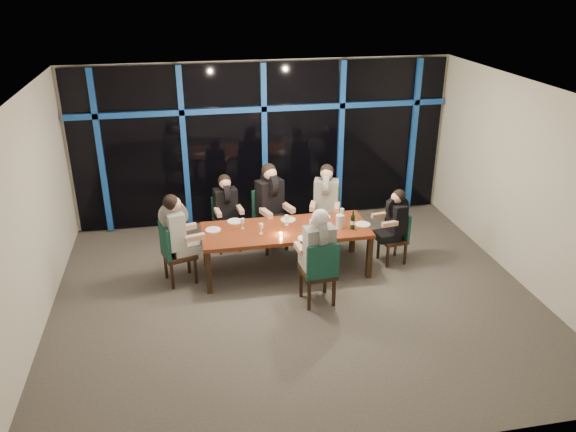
{
  "coord_description": "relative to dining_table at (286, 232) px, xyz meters",
  "views": [
    {
      "loc": [
        -1.46,
        -6.97,
        4.45
      ],
      "look_at": [
        0.0,
        0.6,
        1.05
      ],
      "focal_mm": 35.0,
      "sensor_mm": 36.0,
      "label": 1
    }
  ],
  "objects": [
    {
      "name": "diner_far_mid",
      "position": [
        -0.09,
        0.84,
        0.31
      ],
      "size": [
        0.63,
        0.71,
        1.01
      ],
      "rotation": [
        0.0,
        0.0,
        0.35
      ],
      "color": "black",
      "rests_on": "ground"
    },
    {
      "name": "chair_far_left",
      "position": [
        -0.85,
        1.04,
        -0.17
      ],
      "size": [
        0.48,
        0.48,
        0.91
      ],
      "rotation": [
        0.0,
        0.0,
        0.15
      ],
      "color": "black",
      "rests_on": "ground"
    },
    {
      "name": "chair_far_mid",
      "position": [
        -0.12,
        0.92,
        -0.1
      ],
      "size": [
        0.62,
        0.62,
        1.04
      ],
      "rotation": [
        0.0,
        0.0,
        0.35
      ],
      "color": "black",
      "rests_on": "ground"
    },
    {
      "name": "wine_glass_e",
      "position": [
        0.96,
        0.19,
        0.2
      ],
      "size": [
        0.07,
        0.07,
        0.18
      ],
      "color": "silver",
      "rests_on": "dining_table"
    },
    {
      "name": "water_pitcher",
      "position": [
        0.83,
        -0.13,
        0.18
      ],
      "size": [
        0.13,
        0.12,
        0.21
      ],
      "rotation": [
        0.0,
        0.0,
        0.15
      ],
      "color": "silver",
      "rests_on": "dining_table"
    },
    {
      "name": "dining_table",
      "position": [
        0.0,
        0.0,
        0.0
      ],
      "size": [
        2.6,
        1.0,
        0.75
      ],
      "color": "maroon",
      "rests_on": "ground"
    },
    {
      "name": "plate_far_left",
      "position": [
        -0.75,
        0.41,
        0.08
      ],
      "size": [
        0.24,
        0.24,
        0.01
      ],
      "primitive_type": "cylinder",
      "color": "white",
      "rests_on": "dining_table"
    },
    {
      "name": "wine_glass_c",
      "position": [
        0.38,
        -0.11,
        0.19
      ],
      "size": [
        0.07,
        0.07,
        0.17
      ],
      "color": "silver",
      "rests_on": "dining_table"
    },
    {
      "name": "window_wall",
      "position": [
        0.01,
        2.13,
        0.87
      ],
      "size": [
        6.86,
        0.43,
        2.94
      ],
      "color": "black",
      "rests_on": "ground"
    },
    {
      "name": "plate_near_mid",
      "position": [
        0.23,
        -0.41,
        0.08
      ],
      "size": [
        0.24,
        0.24,
        0.01
      ],
      "primitive_type": "cylinder",
      "color": "white",
      "rests_on": "dining_table"
    },
    {
      "name": "diner_end_left",
      "position": [
        -1.66,
        -0.0,
        0.26
      ],
      "size": [
        0.67,
        0.57,
        0.96
      ],
      "rotation": [
        0.0,
        0.0,
        1.84
      ],
      "color": "black",
      "rests_on": "ground"
    },
    {
      "name": "chair_end_left",
      "position": [
        -1.74,
        -0.02,
        -0.13
      ],
      "size": [
        0.57,
        0.57,
        0.99
      ],
      "rotation": [
        0.0,
        0.0,
        1.84
      ],
      "color": "black",
      "rests_on": "ground"
    },
    {
      "name": "chair_end_right",
      "position": [
        1.85,
        -0.01,
        -0.2
      ],
      "size": [
        0.45,
        0.45,
        0.86
      ],
      "rotation": [
        0.0,
        0.0,
        4.85
      ],
      "color": "black",
      "rests_on": "ground"
    },
    {
      "name": "plate_end_left",
      "position": [
        -1.11,
        0.15,
        0.08
      ],
      "size": [
        0.24,
        0.24,
        0.01
      ],
      "primitive_type": "cylinder",
      "color": "white",
      "rests_on": "dining_table"
    },
    {
      "name": "plate_far_mid",
      "position": [
        0.1,
        0.31,
        0.08
      ],
      "size": [
        0.24,
        0.24,
        0.01
      ],
      "primitive_type": "cylinder",
      "color": "white",
      "rests_on": "dining_table"
    },
    {
      "name": "diner_near_mid",
      "position": [
        0.28,
        -0.97,
        0.28
      ],
      "size": [
        0.53,
        0.65,
        0.98
      ],
      "rotation": [
        0.0,
        0.0,
        3.24
      ],
      "color": "black",
      "rests_on": "ground"
    },
    {
      "name": "plate_far_right",
      "position": [
        0.68,
        0.3,
        0.08
      ],
      "size": [
        0.24,
        0.24,
        0.01
      ],
      "primitive_type": "cylinder",
      "color": "white",
      "rests_on": "dining_table"
    },
    {
      "name": "plate_end_right",
      "position": [
        1.22,
        -0.09,
        0.08
      ],
      "size": [
        0.24,
        0.24,
        0.01
      ],
      "primitive_type": "cylinder",
      "color": "white",
      "rests_on": "dining_table"
    },
    {
      "name": "wine_glass_a",
      "position": [
        -0.4,
        -0.11,
        0.19
      ],
      "size": [
        0.06,
        0.06,
        0.17
      ],
      "color": "silver",
      "rests_on": "dining_table"
    },
    {
      "name": "wine_bottle",
      "position": [
        1.02,
        -0.21,
        0.18
      ],
      "size": [
        0.07,
        0.07,
        0.3
      ],
      "rotation": [
        0.0,
        0.0,
        0.31
      ],
      "color": "black",
      "rests_on": "dining_table"
    },
    {
      "name": "wine_glass_b",
      "position": [
        0.04,
        0.13,
        0.19
      ],
      "size": [
        0.06,
        0.06,
        0.17
      ],
      "color": "silver",
      "rests_on": "dining_table"
    },
    {
      "name": "chair_near_mid",
      "position": [
        0.29,
        -1.06,
        -0.12
      ],
      "size": [
        0.51,
        0.51,
        1.01
      ],
      "rotation": [
        0.0,
        0.0,
        3.24
      ],
      "color": "black",
      "rests_on": "ground"
    },
    {
      "name": "tea_light",
      "position": [
        -0.11,
        -0.21,
        0.08
      ],
      "size": [
        0.05,
        0.05,
        0.03
      ],
      "primitive_type": "cylinder",
      "color": "#F89F4A",
      "rests_on": "dining_table"
    },
    {
      "name": "diner_far_right",
      "position": [
        0.86,
        0.84,
        0.26
      ],
      "size": [
        0.59,
        0.67,
        0.96
      ],
      "rotation": [
        0.0,
        0.0,
        -0.33
      ],
      "color": "black",
      "rests_on": "ground"
    },
    {
      "name": "chair_far_right",
      "position": [
        0.89,
        0.92,
        -0.13
      ],
      "size": [
        0.58,
        0.58,
        0.99
      ],
      "rotation": [
        0.0,
        0.0,
        -0.33
      ],
      "color": "black",
      "rests_on": "ground"
    },
    {
      "name": "diner_far_left",
      "position": [
        -0.83,
        0.96,
        0.19
      ],
      "size": [
        0.49,
        0.6,
        0.89
      ],
      "rotation": [
        0.0,
        0.0,
        0.15
      ],
      "color": "black",
      "rests_on": "ground"
    },
    {
      "name": "wine_glass_d",
      "position": [
        -0.66,
        0.13,
        0.19
      ],
      "size": [
        0.06,
        0.06,
        0.17
      ],
      "color": "silver",
      "rests_on": "dining_table"
    },
    {
      "name": "diner_end_right",
      "position": [
        1.78,
        -0.02,
        0.15
      ],
      "size": [
        0.57,
        0.46,
        0.84
      ],
      "rotation": [
        0.0,
        0.0,
        4.85
      ],
      "color": "black",
      "rests_on": "ground"
    },
    {
      "name": "room",
      "position": [
        0.0,
        -0.8,
        1.34
      ],
      "size": [
        7.04,
        7.0,
        3.02
      ],
      "color": "#58534E",
      "rests_on": "ground"
    }
  ]
}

